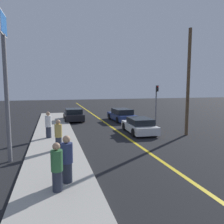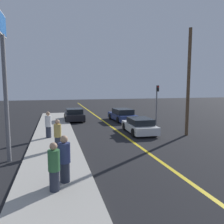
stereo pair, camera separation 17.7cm
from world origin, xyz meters
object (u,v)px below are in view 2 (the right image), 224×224
Objects in this scene: pedestrian_far_standing at (58,135)px; pedestrian_near_curb at (54,167)px; utility_pole at (188,83)px; roadside_sign at (4,61)px; car_far_distant at (74,115)px; car_ahead_center at (122,115)px; traffic_light at (157,101)px; car_near_right_lane at (139,126)px; pedestrian_mid_group at (65,159)px; pedestrian_by_sign at (48,125)px.

pedestrian_near_curb is at bearing -92.22° from pedestrian_far_standing.
pedestrian_near_curb is 12.14m from utility_pole.
pedestrian_far_standing is at bearing 24.42° from roadside_sign.
car_far_distant is 13.41m from roadside_sign.
car_ahead_center is 1.19× the size of traffic_light.
traffic_light reaches higher than car_ahead_center.
pedestrian_mid_group is at bearing -125.42° from car_near_right_lane.
car_ahead_center is at bearing 122.55° from traffic_light.
roadside_sign reaches higher than traffic_light.
roadside_sign is 12.15m from utility_pole.
traffic_light is 0.53× the size of roadside_sign.
roadside_sign reaches higher than car_near_right_lane.
pedestrian_mid_group is at bearing -146.38° from utility_pole.
utility_pole is at bearing -24.63° from car_near_right_lane.
roadside_sign is at bearing -166.52° from utility_pole.
car_far_distant is 0.55× the size of roadside_sign.
pedestrian_by_sign is at bearing -107.51° from car_far_distant.
pedestrian_by_sign is (-2.46, -7.80, 0.38)m from car_far_distant.
utility_pole is (7.55, -9.18, 3.27)m from car_far_distant.
pedestrian_far_standing is (-1.88, -10.94, 0.33)m from car_far_distant.
car_far_distant is 2.29× the size of pedestrian_near_curb.
traffic_light reaches higher than car_far_distant.
car_ahead_center is 1.14× the size of car_far_distant.
pedestrian_by_sign is 0.26× the size of roadside_sign.
roadside_sign is (-4.23, -12.00, 4.21)m from car_far_distant.
pedestrian_far_standing is (-6.29, -3.38, 0.37)m from car_near_right_lane.
pedestrian_mid_group is 1.03× the size of pedestrian_far_standing.
pedestrian_near_curb is at bearing -118.41° from car_ahead_center.
car_far_distant is 15.43m from pedestrian_mid_group.
pedestrian_near_curb is 0.22× the size of utility_pole.
pedestrian_far_standing is at bearing -146.40° from traffic_light.
pedestrian_far_standing is at bearing -79.47° from pedestrian_by_sign.
utility_pole is (9.63, 6.78, 2.96)m from pedestrian_near_curb.
pedestrian_mid_group is at bearing -130.42° from traffic_light.
car_far_distant is 8.85m from traffic_light.
pedestrian_by_sign is at bearing -163.37° from traffic_light.
pedestrian_mid_group is at bearing -52.71° from roadside_sign.
utility_pole is (2.63, -7.75, 3.28)m from car_ahead_center.
pedestrian_mid_group is at bearing -96.32° from car_far_distant.
pedestrian_mid_group is at bearing 59.22° from pedestrian_near_curb.
traffic_light reaches higher than pedestrian_by_sign.
pedestrian_by_sign is (-0.39, 8.16, 0.06)m from pedestrian_near_curb.
car_far_distant is at bearing 129.44° from utility_pole.
pedestrian_by_sign reaches higher than car_far_distant.
utility_pole is (11.78, 2.82, -0.94)m from roadside_sign.
car_far_distant reaches higher than car_near_right_lane.
pedestrian_near_curb is at bearing -87.28° from pedestrian_by_sign.
roadside_sign is at bearing -150.03° from car_near_right_lane.
roadside_sign is at bearing -148.16° from traffic_light.
roadside_sign is at bearing -109.42° from car_far_distant.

